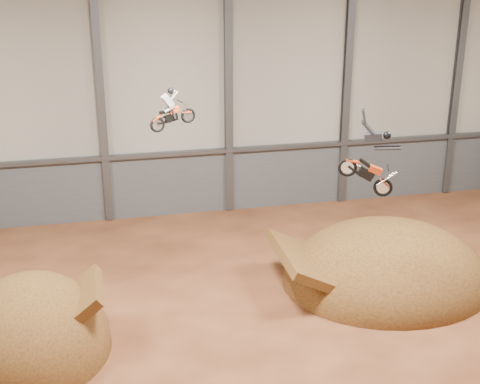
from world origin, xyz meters
The scene contains 12 objects.
floor centered at (0.00, 0.00, 0.00)m, with size 40.00×40.00×0.00m, color #512715.
back_wall centered at (0.00, 15.00, 7.00)m, with size 40.00×0.10×14.00m, color #A6A093.
lower_band_back centered at (0.00, 14.90, 1.75)m, with size 39.80×0.18×3.50m, color #4E5156.
steel_rail centered at (0.00, 14.75, 3.55)m, with size 39.80×0.35×0.20m, color #47494F.
steel_column_2 centered at (-3.33, 14.80, 7.00)m, with size 0.40×0.36×13.90m, color #47494F.
steel_column_3 centered at (3.33, 14.80, 7.00)m, with size 0.40×0.36×13.90m, color #47494F.
steel_column_4 centered at (10.00, 14.80, 7.00)m, with size 0.40×0.36×13.90m, color #47494F.
steel_column_5 centered at (16.67, 14.80, 7.00)m, with size 0.40×0.36×13.90m, color #47494F.
takeoff_ramp centered at (-6.56, 2.71, 0.00)m, with size 5.74×6.62×5.74m, color #402610.
landing_ramp centered at (8.43, 4.95, 0.00)m, with size 9.25×8.18×5.34m, color #402610.
fmx_rider_a centered at (-0.78, 4.83, 8.48)m, with size 1.82×0.69×1.65m, color #D6451B, non-canonical shape.
fmx_rider_b centered at (5.59, 1.78, 7.15)m, with size 2.89×0.83×2.48m, color red, non-canonical shape.
Camera 1 is at (-3.62, -19.62, 14.18)m, focal length 50.00 mm.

